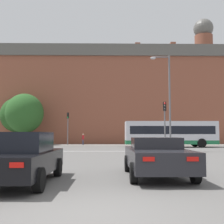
{
  "coord_description": "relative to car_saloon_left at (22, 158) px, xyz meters",
  "views": [
    {
      "loc": [
        0.37,
        -5.36,
        1.49
      ],
      "look_at": [
        0.78,
        22.92,
        3.72
      ],
      "focal_mm": 45.0,
      "sensor_mm": 36.0,
      "label": 1
    }
  ],
  "objects": [
    {
      "name": "car_saloon_left",
      "position": [
        0.0,
        0.0,
        0.0
      ],
      "size": [
        1.92,
        4.53,
        1.55
      ],
      "rotation": [
        0.0,
        0.0,
        0.0
      ],
      "color": "black",
      "rests_on": "ground_plane"
    },
    {
      "name": "pedestrian_waiting",
      "position": [
        -0.88,
        30.8,
        0.13
      ],
      "size": [
        0.28,
        0.43,
        1.56
      ],
      "rotation": [
        0.0,
        0.0,
        4.56
      ],
      "color": "#333851",
      "rests_on": "ground_plane"
    },
    {
      "name": "far_pavement",
      "position": [
        2.23,
        30.35,
        -0.77
      ],
      "size": [
        68.97,
        2.5,
        0.01
      ],
      "primitive_type": "cube",
      "color": "#A09B91",
      "rests_on": "ground_plane"
    },
    {
      "name": "traffic_light_far_left",
      "position": [
        -2.91,
        29.98,
        2.2
      ],
      "size": [
        0.26,
        0.31,
        4.46
      ],
      "color": "slate",
      "rests_on": "ground_plane"
    },
    {
      "name": "car_roadster_right",
      "position": [
        4.32,
        1.29,
        -0.08
      ],
      "size": [
        2.09,
        4.5,
        1.36
      ],
      "rotation": [
        0.0,
        0.0,
        -0.0
      ],
      "color": "#232328",
      "rests_on": "ground_plane"
    },
    {
      "name": "street_lamp_junction",
      "position": [
        7.8,
        15.79,
        4.26
      ],
      "size": [
        1.76,
        0.36,
        8.49
      ],
      "color": "slate",
      "rests_on": "ground_plane"
    },
    {
      "name": "brick_civic_building",
      "position": [
        4.71,
        41.49,
        7.16
      ],
      "size": [
        39.61,
        15.24,
        22.73
      ],
      "color": "brown",
      "rests_on": "ground_plane"
    },
    {
      "name": "stop_line_strip",
      "position": [
        2.23,
        15.92,
        -0.77
      ],
      "size": [
        8.08,
        0.3,
        0.01
      ],
      "primitive_type": "cube",
      "color": "silver",
      "rests_on": "ground_plane"
    },
    {
      "name": "traffic_light_near_right",
      "position": [
        7.64,
        16.05,
        2.14
      ],
      "size": [
        0.26,
        0.31,
        4.35
      ],
      "color": "slate",
      "rests_on": "ground_plane"
    },
    {
      "name": "ground_plane",
      "position": [
        2.23,
        -3.29,
        -0.78
      ],
      "size": [
        400.0,
        400.0,
        0.0
      ],
      "primitive_type": "plane",
      "color": "#605E5B"
    },
    {
      "name": "bus_crossing_lead",
      "position": [
        9.77,
        23.54,
        0.8
      ],
      "size": [
        10.34,
        2.73,
        2.94
      ],
      "rotation": [
        0.0,
        0.0,
        -1.57
      ],
      "color": "silver",
      "rests_on": "ground_plane"
    },
    {
      "name": "tree_by_building",
      "position": [
        -9.04,
        30.53,
        3.62
      ],
      "size": [
        5.23,
        5.23,
        7.14
      ],
      "color": "#4C3823",
      "rests_on": "ground_plane"
    },
    {
      "name": "tree_kerbside",
      "position": [
        -11.32,
        34.45,
        3.65
      ],
      "size": [
        5.07,
        5.07,
        7.1
      ],
      "color": "#4C3823",
      "rests_on": "ground_plane"
    }
  ]
}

